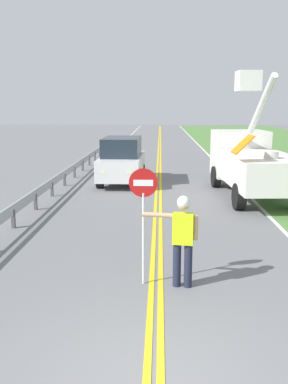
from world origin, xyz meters
The scene contains 10 objects.
ground_plane centered at (0.00, 0.00, 0.00)m, with size 160.00×160.00×0.00m, color slate.
centerline_yellow_left centered at (-0.09, 20.00, 0.01)m, with size 0.11×110.00×0.01m, color yellow.
centerline_yellow_right centered at (0.09, 20.00, 0.01)m, with size 0.11×110.00×0.01m, color yellow.
edge_line_right centered at (3.60, 20.00, 0.01)m, with size 0.12×110.00×0.01m, color silver.
edge_line_left centered at (-3.60, 20.00, 0.01)m, with size 0.12×110.00×0.01m, color silver.
flagger_worker centered at (0.50, 3.09, 1.05)m, with size 1.08×0.31×1.83m.
stop_sign_paddle centered at (-0.26, 3.20, 1.71)m, with size 0.56×0.04×2.33m.
utility_bucket_truck centered at (3.65, 12.25, 1.39)m, with size 2.69×6.92×4.90m.
oncoming_suv_nearest centered at (-1.69, 14.86, 1.06)m, with size 1.99×4.64×2.10m.
guardrail_left_shoulder centered at (-4.20, 15.09, 0.52)m, with size 0.10×32.00×0.71m.
Camera 1 is at (0.06, -4.96, 3.49)m, focal length 40.50 mm.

